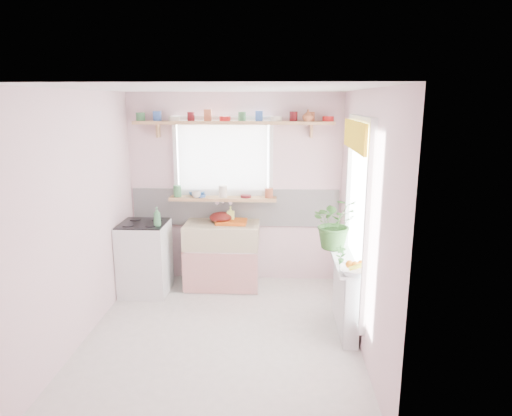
{
  "coord_description": "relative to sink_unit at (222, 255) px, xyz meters",
  "views": [
    {
      "loc": [
        0.57,
        -4.32,
        2.4
      ],
      "look_at": [
        0.33,
        0.55,
        1.24
      ],
      "focal_mm": 32.0,
      "sensor_mm": 36.0,
      "label": 1
    }
  ],
  "objects": [
    {
      "name": "cooker",
      "position": [
        -0.95,
        -0.24,
        0.03
      ],
      "size": [
        0.58,
        0.58,
        0.93
      ],
      "color": "white",
      "rests_on": "ground"
    },
    {
      "name": "fruit_bowl",
      "position": [
        1.46,
        -1.49,
        0.38
      ],
      "size": [
        0.35,
        0.35,
        0.07
      ],
      "primitive_type": "imported",
      "rotation": [
        0.0,
        0.0,
        -0.18
      ],
      "color": "silver",
      "rests_on": "radiator_ledge"
    },
    {
      "name": "dish_tray",
      "position": [
        0.12,
        0.03,
        0.44
      ],
      "size": [
        0.39,
        0.3,
        0.04
      ],
      "primitive_type": "cube",
      "rotation": [
        0.0,
        0.0,
        -0.02
      ],
      "color": "#D95913",
      "rests_on": "sink_unit"
    },
    {
      "name": "fruit",
      "position": [
        1.47,
        -1.49,
        0.44
      ],
      "size": [
        0.2,
        0.14,
        0.1
      ],
      "color": "orange",
      "rests_on": "fruit_bowl"
    },
    {
      "name": "sill_crockery",
      "position": [
        -0.0,
        0.19,
        0.78
      ],
      "size": [
        1.35,
        0.11,
        0.12
      ],
      "color": "#3F7F4C",
      "rests_on": "windowsill"
    },
    {
      "name": "sill_bowl",
      "position": [
        -0.35,
        0.25,
        0.76
      ],
      "size": [
        0.23,
        0.23,
        0.07
      ],
      "primitive_type": "imported",
      "rotation": [
        0.0,
        0.0,
        0.07
      ],
      "color": "#2D5C93",
      "rests_on": "windowsill"
    },
    {
      "name": "room",
      "position": [
        0.81,
        -0.43,
        0.94
      ],
      "size": [
        3.2,
        3.2,
        3.2
      ],
      "color": "silver",
      "rests_on": "ground"
    },
    {
      "name": "cooker_bottle",
      "position": [
        -0.73,
        -0.38,
        0.6
      ],
      "size": [
        0.1,
        0.1,
        0.23
      ],
      "primitive_type": "imported",
      "rotation": [
        0.0,
        0.0,
        -0.1
      ],
      "color": "#448955",
      "rests_on": "cooker"
    },
    {
      "name": "sink_unit",
      "position": [
        0.0,
        0.0,
        0.0
      ],
      "size": [
        0.95,
        0.65,
        1.11
      ],
      "color": "white",
      "rests_on": "ground"
    },
    {
      "name": "shelf_crockery",
      "position": [
        0.11,
        0.18,
        1.76
      ],
      "size": [
        2.47,
        0.11,
        0.12
      ],
      "color": "#3F7F4C",
      "rests_on": "pine_shelf"
    },
    {
      "name": "radiator_ledge",
      "position": [
        1.45,
        -1.09,
        -0.03
      ],
      "size": [
        0.22,
        0.95,
        0.78
      ],
      "color": "white",
      "rests_on": "ground"
    },
    {
      "name": "sill_cup",
      "position": [
        -0.34,
        0.13,
        0.77
      ],
      "size": [
        0.15,
        0.15,
        0.09
      ],
      "primitive_type": "imported",
      "rotation": [
        0.0,
        0.0,
        0.33
      ],
      "color": "beige",
      "rests_on": "windowsill"
    },
    {
      "name": "soap_bottle_sink",
      "position": [
        0.11,
        0.1,
        0.52
      ],
      "size": [
        0.09,
        0.1,
        0.21
      ],
      "primitive_type": "imported",
      "rotation": [
        0.0,
        0.0,
        -0.0
      ],
      "color": "#E2F06A",
      "rests_on": "sink_unit"
    },
    {
      "name": "jade_plant",
      "position": [
        1.36,
        -0.69,
        0.64
      ],
      "size": [
        0.6,
        0.54,
        0.59
      ],
      "primitive_type": "imported",
      "rotation": [
        0.0,
        0.0,
        0.15
      ],
      "color": "#326026",
      "rests_on": "radiator_ledge"
    },
    {
      "name": "shelf_vase",
      "position": [
        1.08,
        0.12,
        1.78
      ],
      "size": [
        0.17,
        0.17,
        0.14
      ],
      "primitive_type": "imported",
      "rotation": [
        0.0,
        0.0,
        -0.23
      ],
      "color": "#9D5430",
      "rests_on": "pine_shelf"
    },
    {
      "name": "colander",
      "position": [
        -0.02,
        0.07,
        0.49
      ],
      "size": [
        0.38,
        0.38,
        0.13
      ],
      "primitive_type": "ellipsoid",
      "rotation": [
        0.0,
        0.0,
        -0.34
      ],
      "color": "#4F0F0D",
      "rests_on": "sink_unit"
    },
    {
      "name": "herb_pot",
      "position": [
        1.36,
        -1.21,
        0.44
      ],
      "size": [
        0.1,
        0.07,
        0.19
      ],
      "primitive_type": "imported",
      "rotation": [
        0.0,
        0.0,
        0.01
      ],
      "color": "#33702D",
      "rests_on": "radiator_ledge"
    },
    {
      "name": "windowsill",
      "position": [
        -0.0,
        0.19,
        0.71
      ],
      "size": [
        1.4,
        0.22,
        0.04
      ],
      "primitive_type": "cube",
      "color": "tan",
      "rests_on": "room"
    },
    {
      "name": "pine_shelf",
      "position": [
        0.15,
        0.18,
        1.69
      ],
      "size": [
        2.52,
        0.24,
        0.04
      ],
      "primitive_type": "cube",
      "color": "tan",
      "rests_on": "room"
    }
  ]
}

